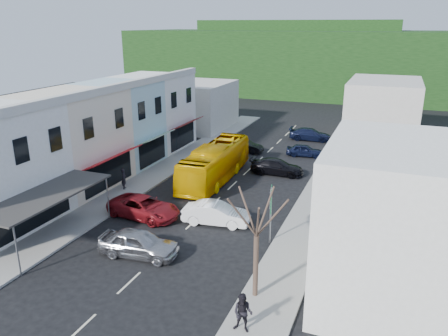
# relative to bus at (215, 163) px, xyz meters

# --- Properties ---
(ground) EXTENTS (120.00, 120.00, 0.00)m
(ground) POSITION_rel_bus_xyz_m (1.91, -8.78, -1.55)
(ground) COLOR black
(ground) RESTS_ON ground
(sidewalk_left) EXTENTS (3.00, 52.00, 0.15)m
(sidewalk_left) POSITION_rel_bus_xyz_m (-5.59, 1.22, -1.48)
(sidewalk_left) COLOR gray
(sidewalk_left) RESTS_ON ground
(sidewalk_right) EXTENTS (3.00, 52.00, 0.15)m
(sidewalk_right) POSITION_rel_bus_xyz_m (9.41, 1.22, -1.48)
(sidewalk_right) COLOR gray
(sidewalk_right) RESTS_ON ground
(shopfront_row) EXTENTS (8.25, 30.00, 8.00)m
(shopfront_row) POSITION_rel_bus_xyz_m (-10.58, -3.78, 2.45)
(shopfront_row) COLOR silver
(shopfront_row) RESTS_ON ground
(right_building) EXTENTS (8.00, 9.00, 8.00)m
(right_building) POSITION_rel_bus_xyz_m (15.41, -12.78, 2.45)
(right_building) COLOR silver
(right_building) RESTS_ON ground
(distant_block_left) EXTENTS (8.00, 10.00, 6.00)m
(distant_block_left) POSITION_rel_bus_xyz_m (-10.09, 18.22, 1.45)
(distant_block_left) COLOR #B7B2A8
(distant_block_left) RESTS_ON ground
(distant_block_right) EXTENTS (8.00, 12.00, 7.00)m
(distant_block_right) POSITION_rel_bus_xyz_m (12.91, 21.22, 1.95)
(distant_block_right) COLOR #B7B2A8
(distant_block_right) RESTS_ON ground
(hillside) EXTENTS (80.00, 26.00, 14.00)m
(hillside) POSITION_rel_bus_xyz_m (0.46, 56.31, 5.18)
(hillside) COLOR black
(hillside) RESTS_ON ground
(bus) EXTENTS (2.85, 11.67, 3.10)m
(bus) POSITION_rel_bus_xyz_m (0.00, 0.00, 0.00)
(bus) COLOR #E2A500
(bus) RESTS_ON ground
(car_silver) EXTENTS (4.55, 2.21, 1.40)m
(car_silver) POSITION_rel_bus_xyz_m (0.87, -14.07, -0.85)
(car_silver) COLOR #9F9FA4
(car_silver) RESTS_ON ground
(car_white) EXTENTS (4.60, 2.38, 1.40)m
(car_white) POSITION_rel_bus_xyz_m (3.49, -8.31, -0.85)
(car_white) COLOR white
(car_white) RESTS_ON ground
(car_red) EXTENTS (4.81, 2.48, 1.40)m
(car_red) POSITION_rel_bus_xyz_m (-1.77, -9.16, -0.85)
(car_red) COLOR maroon
(car_red) RESTS_ON ground
(car_black_near) EXTENTS (4.55, 1.97, 1.40)m
(car_black_near) POSITION_rel_bus_xyz_m (4.70, 3.52, -0.85)
(car_black_near) COLOR black
(car_black_near) RESTS_ON ground
(car_navy_mid) EXTENTS (4.58, 2.30, 1.40)m
(car_navy_mid) POSITION_rel_bus_xyz_m (5.90, 10.16, -0.85)
(car_navy_mid) COLOR black
(car_navy_mid) RESTS_ON ground
(car_black_far) EXTENTS (4.50, 2.05, 1.40)m
(car_black_far) POSITION_rel_bus_xyz_m (-0.48, 9.40, -0.85)
(car_black_far) COLOR black
(car_black_far) RESTS_ON ground
(car_navy_far) EXTENTS (4.60, 2.09, 1.40)m
(car_navy_far) POSITION_rel_bus_xyz_m (5.21, 17.06, -0.85)
(car_navy_far) COLOR black
(car_navy_far) RESTS_ON ground
(pedestrian_left) EXTENTS (0.61, 0.71, 1.70)m
(pedestrian_left) POSITION_rel_bus_xyz_m (-6.11, -5.13, -0.55)
(pedestrian_left) COLOR black
(pedestrian_left) RESTS_ON sidewalk_left
(pedestrian_right) EXTENTS (0.71, 0.46, 1.70)m
(pedestrian_right) POSITION_rel_bus_xyz_m (8.93, -18.38, -0.55)
(pedestrian_right) COLOR black
(pedestrian_right) RESTS_ON sidewalk_right
(direction_sign) EXTENTS (1.01, 1.77, 3.73)m
(direction_sign) POSITION_rel_bus_xyz_m (7.71, -9.60, 0.31)
(direction_sign) COLOR #0A5829
(direction_sign) RESTS_ON ground
(street_tree) EXTENTS (3.15, 3.15, 6.94)m
(street_tree) POSITION_rel_bus_xyz_m (8.62, -15.55, 1.92)
(street_tree) COLOR #382921
(street_tree) RESTS_ON ground
(traffic_signal) EXTENTS (0.63, 1.02, 4.71)m
(traffic_signal) POSITION_rel_bus_xyz_m (8.29, 21.47, 0.80)
(traffic_signal) COLOR black
(traffic_signal) RESTS_ON ground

